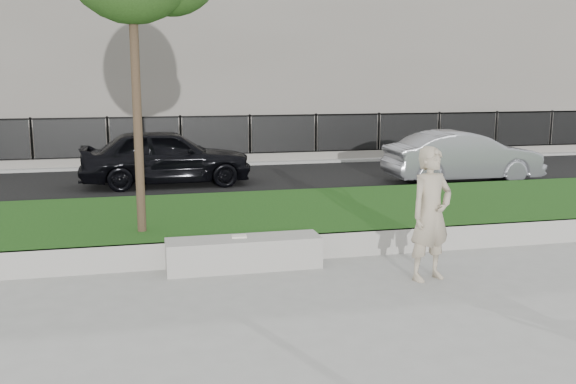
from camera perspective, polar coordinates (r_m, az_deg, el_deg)
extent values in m
plane|color=gray|center=(8.99, -0.19, -8.05)|extent=(90.00, 90.00, 0.00)
cube|color=#10370D|center=(11.77, -3.50, -2.64)|extent=(34.00, 4.00, 0.40)
cube|color=gray|center=(9.90, -1.56, -5.11)|extent=(34.00, 0.08, 0.40)
cube|color=black|center=(17.15, -6.63, 0.79)|extent=(34.00, 7.00, 0.04)
cube|color=gray|center=(21.58, -8.03, 2.81)|extent=(34.00, 3.00, 0.12)
cube|color=slate|center=(20.57, -7.78, 2.96)|extent=(32.00, 0.30, 0.24)
cube|color=black|center=(20.50, -7.83, 4.71)|extent=(32.00, 0.04, 1.50)
cube|color=black|center=(20.44, -7.88, 6.66)|extent=(32.00, 0.05, 0.05)
cube|color=black|center=(20.55, -7.79, 3.32)|extent=(32.00, 0.05, 0.05)
cube|color=slate|center=(28.46, -9.65, 14.52)|extent=(34.00, 10.00, 10.00)
cube|color=gray|center=(9.59, -3.94, -5.44)|extent=(2.29, 0.57, 0.47)
imported|color=tan|center=(9.12, 12.57, -1.92)|extent=(0.78, 0.62, 1.88)
cube|color=white|center=(9.57, -4.37, -3.95)|extent=(0.23, 0.18, 0.02)
cylinder|color=#38281C|center=(10.20, -13.49, 12.50)|extent=(0.14, 0.14, 5.74)
imported|color=black|center=(16.85, -10.78, 3.12)|extent=(4.38, 1.85, 1.48)
imported|color=gray|center=(17.66, 15.29, 3.05)|extent=(4.12, 1.47, 1.35)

